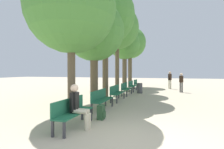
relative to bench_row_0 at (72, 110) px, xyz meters
The scene contains 18 objects.
ground_plane 2.03m from the bench_row_0, 16.90° to the right, with size 80.00×80.00×0.00m, color #B7A88E.
bench_row_0 is the anchor object (origin of this frame).
bench_row_1 2.49m from the bench_row_0, 90.00° to the left, with size 0.43×1.76×0.87m.
bench_row_2 4.97m from the bench_row_0, 90.00° to the left, with size 0.43×1.76×0.87m.
bench_row_3 7.46m from the bench_row_0, 90.00° to the left, with size 0.43×1.76×0.87m.
bench_row_4 9.95m from the bench_row_0, 90.00° to the left, with size 0.43×1.76×0.87m.
bench_row_5 12.44m from the bench_row_0, 90.00° to the left, with size 0.43×1.76×0.87m.
tree_row_0 4.13m from the bench_row_0, 120.43° to the left, with size 3.62×3.62×6.02m.
tree_row_1 5.25m from the bench_row_0, 103.50° to the left, with size 3.21×3.21×5.43m.
tree_row_2 7.51m from the bench_row_0, 99.34° to the left, with size 3.74×3.74×7.07m.
tree_row_3 9.85m from the bench_row_0, 96.29° to the left, with size 3.41×3.41×6.82m.
tree_row_4 11.92m from the bench_row_0, 94.84° to the left, with size 2.87×2.87×5.66m.
tree_row_5 14.61m from the bench_row_0, 93.92° to the left, with size 3.39×3.39×6.45m.
person_seated 0.29m from the bench_row_0, 12.10° to the right, with size 0.60×0.34×1.30m.
backpack 1.22m from the bench_row_0, 63.41° to the left, with size 0.24×0.31×0.50m.
pedestrian_near 10.96m from the bench_row_0, 69.12° to the left, with size 0.31×0.23×1.55m.
pedestrian_mid 13.25m from the bench_row_0, 76.41° to the left, with size 0.34×0.30×1.67m.
trash_bin 8.77m from the bench_row_0, 84.67° to the left, with size 0.41×0.41×0.78m.
Camera 1 is at (0.77, -4.05, 1.68)m, focal length 28.00 mm.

